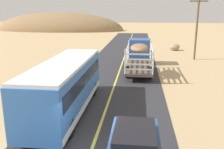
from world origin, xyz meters
TOP-DOWN VIEW (x-y plane):
  - livestock_truck at (2.04, 17.74)m, footprint 2.53×9.70m
  - bus at (-2.42, 4.71)m, footprint 2.54×10.00m
  - power_pole_mid at (9.13, 23.25)m, footprint 2.20×0.24m
  - boulder_near_shoulder at (7.56, 30.68)m, footprint 1.60×1.48m
  - distant_hill at (-23.67, 68.25)m, footprint 40.97×17.99m

SIDE VIEW (x-z plane):
  - distant_hill at x=-23.67m, z-range -5.67..5.67m
  - boulder_near_shoulder at x=7.56m, z-range 0.00..1.04m
  - bus at x=-2.42m, z-range 0.14..3.35m
  - livestock_truck at x=2.04m, z-range 0.28..3.30m
  - power_pole_mid at x=9.13m, z-range 0.29..8.19m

